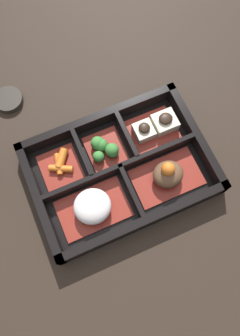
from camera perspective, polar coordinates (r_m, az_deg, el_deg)
name	(u,v)px	position (r m, az deg, el deg)	size (l,w,h in m)	color
ground_plane	(120,172)	(0.60, 0.00, -0.74)	(3.00, 3.00, 0.00)	black
bento_base	(120,171)	(0.60, 0.00, -0.60)	(0.32, 0.22, 0.01)	black
bento_rim	(119,168)	(0.58, -0.14, 0.04)	(0.32, 0.22, 0.04)	black
bowl_stew	(167,175)	(0.58, 8.27, -1.19)	(0.12, 0.08, 0.05)	maroon
bowl_rice	(93,207)	(0.56, -4.79, -6.77)	(0.12, 0.08, 0.04)	maroon
bowl_tofu	(155,127)	(0.62, 6.17, 7.16)	(0.09, 0.07, 0.03)	maroon
bowl_greens	(105,148)	(0.60, -2.66, 3.41)	(0.07, 0.07, 0.03)	maroon
bowl_carrots	(61,166)	(0.60, -10.31, 0.43)	(0.07, 0.07, 0.02)	maroon
sauce_dish	(8,100)	(0.69, -18.85, 11.20)	(0.06, 0.06, 0.01)	#2D2823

